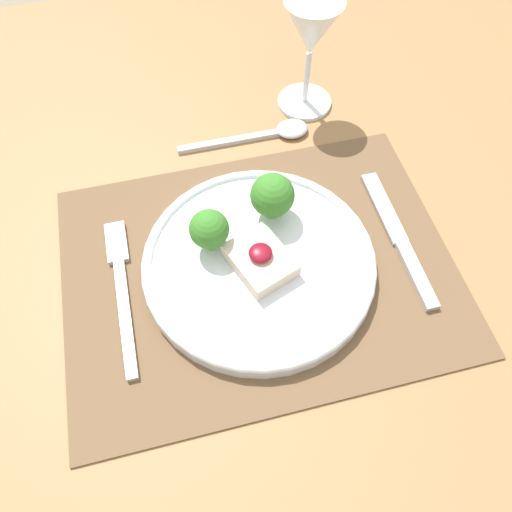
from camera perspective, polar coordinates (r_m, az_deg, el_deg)
ground_plane at (r=1.28m, az=0.16°, el=-18.71°), size 8.00×8.00×0.00m
dining_table at (r=0.65m, az=0.30°, el=-5.03°), size 1.34×1.23×0.75m
placemat at (r=0.58m, az=0.33°, el=-1.38°), size 0.45×0.34×0.00m
dinner_plate at (r=0.57m, az=-0.06°, el=0.13°), size 0.27×0.27×0.08m
fork at (r=0.58m, az=-15.13°, el=-2.96°), size 0.02×0.20×0.01m
knife at (r=0.62m, az=16.38°, el=1.16°), size 0.02×0.20×0.01m
spoon at (r=0.71m, az=1.85°, el=13.91°), size 0.18×0.04×0.01m
wine_glass_near at (r=0.70m, az=6.32°, el=23.73°), size 0.08×0.08×0.16m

